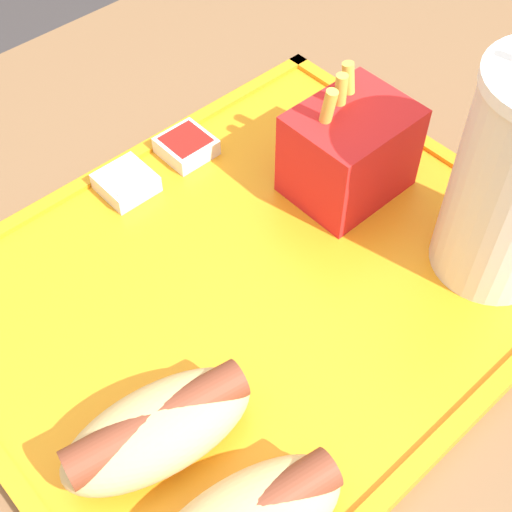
{
  "coord_description": "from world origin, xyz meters",
  "views": [
    {
      "loc": [
        0.16,
        0.19,
        1.13
      ],
      "look_at": [
        -0.04,
        -0.04,
        0.75
      ],
      "focal_mm": 50.0,
      "sensor_mm": 36.0,
      "label": 1
    }
  ],
  "objects_px": {
    "hot_dog_near": "(158,428)",
    "sauce_cup_ketchup": "(186,146)",
    "fries_carton": "(349,151)",
    "sauce_cup_mayo": "(126,182)"
  },
  "relations": [
    {
      "from": "hot_dog_near",
      "to": "sauce_cup_ketchup",
      "type": "bearing_deg",
      "value": -132.08
    },
    {
      "from": "sauce_cup_mayo",
      "to": "sauce_cup_ketchup",
      "type": "bearing_deg",
      "value": -179.08
    },
    {
      "from": "hot_dog_near",
      "to": "fries_carton",
      "type": "height_order",
      "value": "fries_carton"
    },
    {
      "from": "hot_dog_near",
      "to": "sauce_cup_mayo",
      "type": "distance_m",
      "value": 0.22
    },
    {
      "from": "sauce_cup_ketchup",
      "to": "fries_carton",
      "type": "bearing_deg",
      "value": 121.1
    },
    {
      "from": "hot_dog_near",
      "to": "sauce_cup_mayo",
      "type": "relative_size",
      "value": 3.2
    },
    {
      "from": "hot_dog_near",
      "to": "fries_carton",
      "type": "bearing_deg",
      "value": -162.34
    },
    {
      "from": "fries_carton",
      "to": "sauce_cup_mayo",
      "type": "bearing_deg",
      "value": -40.98
    },
    {
      "from": "fries_carton",
      "to": "sauce_cup_mayo",
      "type": "xyz_separation_m",
      "value": [
        0.13,
        -0.11,
        -0.03
      ]
    },
    {
      "from": "sauce_cup_ketchup",
      "to": "sauce_cup_mayo",
      "type": "bearing_deg",
      "value": 0.92
    }
  ]
}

